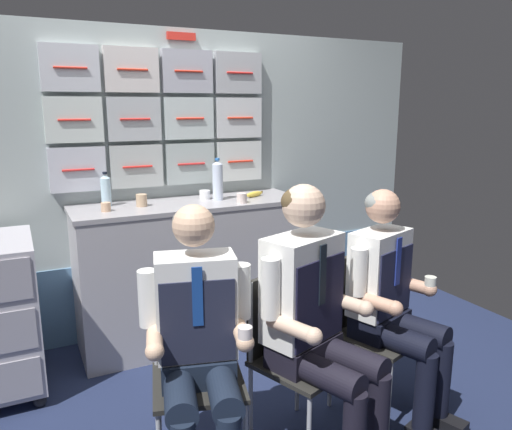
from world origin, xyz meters
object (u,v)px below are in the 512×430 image
folding_chair_center (289,340)px  crew_member_right (393,297)px  water_bottle_tall (106,190)px  crew_member_left (198,337)px  paper_cup_blue (242,198)px  folding_chair_left (196,354)px  folding_chair_right (364,315)px  service_trolley (0,312)px  crew_member_center (315,310)px  snack_banana (254,194)px

folding_chair_center → crew_member_right: size_ratio=0.68×
folding_chair_center → water_bottle_tall: 1.59m
crew_member_left → paper_cup_blue: (0.72, 1.15, 0.35)m
folding_chair_left → crew_member_left: (-0.04, -0.16, 0.16)m
folding_chair_center → water_bottle_tall: bearing=114.2°
folding_chair_right → service_trolley: bearing=151.2°
crew_member_center → water_bottle_tall: bearing=113.8°
folding_chair_center → paper_cup_blue: (0.23, 1.05, 0.51)m
crew_member_left → water_bottle_tall: crew_member_left is taller
folding_chair_right → crew_member_center: bearing=-154.2°
service_trolley → paper_cup_blue: (1.51, -0.01, 0.54)m
crew_member_left → water_bottle_tall: size_ratio=5.47×
folding_chair_right → snack_banana: 1.25m
water_bottle_tall → crew_member_left: bearing=-85.5°
service_trolley → water_bottle_tall: size_ratio=4.02×
crew_member_right → folding_chair_left: bearing=172.3°
folding_chair_center → crew_member_center: 0.26m
folding_chair_center → paper_cup_blue: size_ratio=12.16×
folding_chair_left → crew_member_center: crew_member_center is taller
folding_chair_center → crew_member_right: crew_member_right is taller
service_trolley → folding_chair_right: size_ratio=1.08×
crew_member_left → water_bottle_tall: bearing=94.5°
folding_chair_right → crew_member_right: size_ratio=0.68×
crew_member_left → folding_chair_center: crew_member_left is taller
service_trolley → crew_member_center: size_ratio=0.70×
crew_member_center → crew_member_right: size_ratio=1.06×
crew_member_left → crew_member_right: 1.07m
service_trolley → water_bottle_tall: water_bottle_tall is taller
folding_chair_center → snack_banana: (0.41, 1.22, 0.50)m
crew_member_left → crew_member_right: bearing=0.9°
service_trolley → folding_chair_right: 2.05m
water_bottle_tall → snack_banana: (1.01, -0.12, -0.08)m
folding_chair_left → folding_chair_right: bearing=0.8°
service_trolley → snack_banana: 1.77m
folding_chair_center → paper_cup_blue: 1.20m
crew_member_left → crew_member_right: size_ratio=1.01×
crew_member_center → crew_member_right: 0.53m
service_trolley → crew_member_left: size_ratio=0.73×
folding_chair_right → water_bottle_tall: bearing=131.7°
folding_chair_left → paper_cup_blue: size_ratio=12.16×
paper_cup_blue → crew_member_center: bearing=-98.3°
service_trolley → water_bottle_tall: bearing=22.7°
folding_chair_left → paper_cup_blue: paper_cup_blue is taller
service_trolley → crew_member_center: 1.82m
water_bottle_tall → crew_member_right: bearing=-50.3°
folding_chair_right → snack_banana: snack_banana is taller
folding_chair_center → folding_chair_left: bearing=171.8°
service_trolley → crew_member_right: size_ratio=0.74×
crew_member_right → paper_cup_blue: crew_member_right is taller
folding_chair_right → paper_cup_blue: paper_cup_blue is taller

